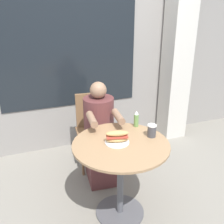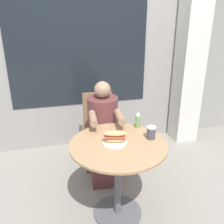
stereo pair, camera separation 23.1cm
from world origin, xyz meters
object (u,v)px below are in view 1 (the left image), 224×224
Objects in this scene: diner_chair at (92,123)px; seated_diner at (100,139)px; sandwich_on_plate at (117,138)px; drink_cup at (152,131)px; condiment_bottle at (136,119)px; cafe_table at (121,163)px.

diner_chair is 0.78× the size of seated_diner.
sandwich_on_plate is 1.83× the size of drink_cup.
drink_cup is 0.24m from condiment_bottle.
seated_diner is at bearing 117.97° from drink_cup.
diner_chair reaches higher than sandwich_on_plate.
sandwich_on_plate is at bearing 139.70° from cafe_table.
seated_diner reaches higher than drink_cup.
condiment_bottle is at bearing 39.49° from sandwich_on_plate.
diner_chair is 1.00m from drink_cup.
drink_cup is 0.71× the size of condiment_bottle.
diner_chair is at bearing 89.29° from cafe_table.
sandwich_on_plate is at bearing 92.85° from seated_diner.
condiment_bottle reaches higher than drink_cup.
diner_chair is at bearing 107.55° from drink_cup.
condiment_bottle reaches higher than cafe_table.
diner_chair is at bearing 87.64° from sandwich_on_plate.
cafe_table is 5.23× the size of condiment_bottle.
diner_chair is 4.23× the size of sandwich_on_plate.
seated_diner is 9.93× the size of drink_cup.
condiment_bottle reaches higher than sandwich_on_plate.
sandwich_on_plate is at bearing 179.86° from drink_cup.
drink_cup is at bearing -80.34° from condiment_bottle.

